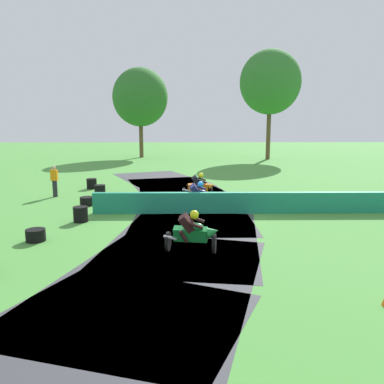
% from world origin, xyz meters
% --- Properties ---
extents(ground_plane, '(120.00, 120.00, 0.00)m').
position_xyz_m(ground_plane, '(0.00, 0.00, 0.00)').
color(ground_plane, '#4C933D').
extents(track_asphalt, '(8.53, 29.45, 0.01)m').
position_xyz_m(track_asphalt, '(-0.98, 0.01, 0.00)').
color(track_asphalt, '#3D3D42').
rests_on(track_asphalt, ground).
extents(safety_barrier, '(18.16, 0.42, 0.90)m').
position_xyz_m(safety_barrier, '(4.86, -0.03, 0.45)').
color(safety_barrier, '#1E8466').
rests_on(safety_barrier, ground).
extents(motorcycle_lead_green, '(1.70, 0.99, 1.43)m').
position_xyz_m(motorcycle_lead_green, '(-0.08, -5.14, 0.64)').
color(motorcycle_lead_green, black).
rests_on(motorcycle_lead_green, ground).
extents(motorcycle_chase_blue, '(1.68, 0.88, 1.43)m').
position_xyz_m(motorcycle_chase_blue, '(0.29, 0.42, 0.64)').
color(motorcycle_chase_blue, black).
rests_on(motorcycle_chase_blue, ground).
extents(motorcycle_trailing_orange, '(1.68, 0.75, 1.43)m').
position_xyz_m(motorcycle_trailing_orange, '(0.43, 2.97, 0.66)').
color(motorcycle_trailing_orange, black).
rests_on(motorcycle_trailing_orange, ground).
extents(tire_stack_mid_a, '(0.63, 0.63, 0.40)m').
position_xyz_m(tire_stack_mid_a, '(-5.21, -3.85, 0.20)').
color(tire_stack_mid_a, black).
rests_on(tire_stack_mid_a, ground).
extents(tire_stack_mid_b, '(0.56, 0.56, 0.60)m').
position_xyz_m(tire_stack_mid_b, '(-4.39, -1.37, 0.30)').
color(tire_stack_mid_b, black).
rests_on(tire_stack_mid_b, ground).
extents(tire_stack_far, '(0.67, 0.67, 0.40)m').
position_xyz_m(tire_stack_far, '(-4.88, 1.65, 0.20)').
color(tire_stack_far, black).
rests_on(tire_stack_far, ground).
extents(tire_stack_extra_a, '(0.56, 0.56, 0.60)m').
position_xyz_m(tire_stack_extra_a, '(-4.78, 3.95, 0.30)').
color(tire_stack_extra_a, black).
rests_on(tire_stack_extra_a, ground).
extents(tire_stack_extra_b, '(0.58, 0.58, 0.60)m').
position_xyz_m(tire_stack_extra_b, '(-5.76, 6.27, 0.30)').
color(tire_stack_extra_b, black).
rests_on(tire_stack_extra_b, ground).
extents(track_marshal, '(0.34, 0.24, 1.63)m').
position_xyz_m(track_marshal, '(-7.10, 3.84, 0.82)').
color(track_marshal, '#232328').
rests_on(track_marshal, ground).
extents(tree_far_left, '(5.99, 5.99, 9.69)m').
position_xyz_m(tree_far_left, '(-5.09, 26.93, 6.53)').
color(tree_far_left, brown).
rests_on(tree_far_left, ground).
extents(tree_far_right, '(6.25, 6.25, 11.21)m').
position_xyz_m(tree_far_right, '(8.55, 24.56, 7.91)').
color(tree_far_right, brown).
rests_on(tree_far_right, ground).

